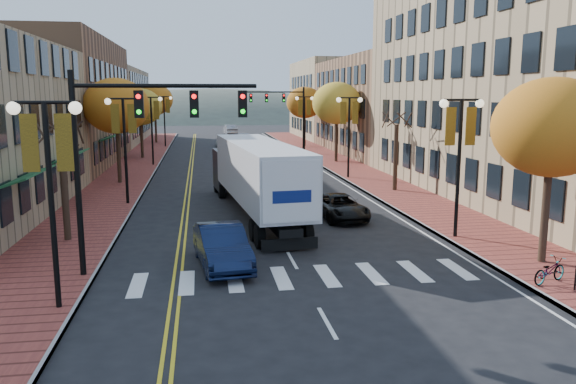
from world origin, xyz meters
name	(u,v)px	position (x,y,z in m)	size (l,w,h in m)	color
ground	(313,297)	(0.00, 0.00, 0.00)	(200.00, 200.00, 0.00)	black
sidewalk_left	(134,168)	(-9.00, 32.50, 0.07)	(4.00, 85.00, 0.15)	brown
sidewalk_right	(340,164)	(9.00, 32.50, 0.07)	(4.00, 85.00, 0.15)	brown
building_left_mid	(41,103)	(-17.00, 36.00, 5.50)	(12.00, 24.00, 11.00)	brown
building_left_far	(94,106)	(-17.00, 61.00, 4.75)	(12.00, 26.00, 9.50)	#9E8966
building_right_near	(557,74)	(18.50, 16.00, 7.50)	(15.00, 28.00, 15.00)	#997F5B
building_right_mid	(405,106)	(18.50, 42.00, 5.00)	(15.00, 24.00, 10.00)	brown
building_right_far	(351,100)	(18.50, 64.00, 5.50)	(15.00, 20.00, 11.00)	#9E8966
tree_left_a	(65,191)	(-9.00, 8.00, 2.25)	(0.28, 0.28, 4.20)	#382619
tree_left_b	(116,106)	(-9.00, 24.00, 5.45)	(4.48, 4.48, 7.21)	#382619
tree_left_c	(140,107)	(-9.00, 40.00, 5.05)	(4.16, 4.16, 6.69)	#382619
tree_left_d	(155,100)	(-9.00, 58.00, 5.60)	(4.61, 4.61, 7.42)	#382619
tree_right_a	(552,128)	(9.00, 2.00, 5.05)	(4.16, 4.16, 6.69)	#382619
tree_right_b	(396,157)	(9.00, 18.00, 2.25)	(0.28, 0.28, 4.20)	#382619
tree_right_c	(337,103)	(9.00, 34.00, 5.45)	(4.48, 4.48, 7.21)	#382619
tree_right_d	(305,103)	(9.00, 50.00, 5.29)	(4.35, 4.35, 7.00)	#382619
lamp_left_a	(49,165)	(-7.50, 0.00, 4.29)	(1.96, 0.36, 6.05)	black
lamp_left_b	(124,130)	(-7.50, 16.00, 4.29)	(1.96, 0.36, 6.05)	black
lamp_left_c	(151,117)	(-7.50, 34.00, 4.29)	(1.96, 0.36, 6.05)	black
lamp_left_d	(164,111)	(-7.50, 52.00, 4.29)	(1.96, 0.36, 6.05)	black
lamp_right_a	(460,141)	(7.50, 6.00, 4.29)	(1.96, 0.36, 6.05)	black
lamp_right_b	(349,121)	(7.50, 24.00, 4.29)	(1.96, 0.36, 6.05)	black
lamp_right_c	(304,113)	(7.50, 42.00, 4.29)	(1.96, 0.36, 6.05)	black
traffic_mast_near	(135,134)	(-5.48, 3.00, 4.92)	(6.10, 0.35, 7.00)	black
traffic_mast_far	(285,107)	(5.48, 42.00, 4.92)	(6.10, 0.34, 7.00)	black
semi_truck	(254,172)	(-0.62, 12.31, 2.27)	(3.95, 15.68, 3.88)	black
navy_sedan	(222,246)	(-2.65, 3.66, 0.76)	(1.61, 4.62, 1.52)	black
black_suv	(340,207)	(3.55, 10.82, 0.62)	(2.05, 4.44, 1.24)	black
car_far_white	(224,140)	(-0.50, 53.44, 0.76)	(1.79, 4.44, 1.51)	silver
car_far_silver	(245,139)	(2.20, 55.01, 0.69)	(1.93, 4.74, 1.37)	#95969C
car_far_oncoming	(230,130)	(1.29, 72.29, 0.80)	(1.69, 4.84, 1.60)	#97969D
bicycle	(549,271)	(7.80, -0.25, 0.56)	(0.55, 1.57, 0.82)	gray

